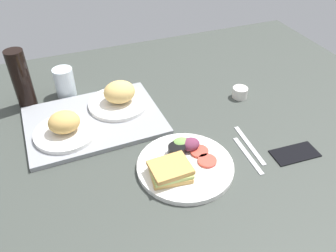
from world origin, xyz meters
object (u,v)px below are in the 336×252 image
soda_bottle (21,80)px  fork (248,155)px  bread_plate_far (119,97)px  knife (249,145)px  plate_with_salad (183,164)px  drinking_glass (65,82)px  bread_plate_near (65,127)px  espresso_cup (240,93)px  serving_tray (94,120)px  cell_phone (295,153)px

soda_bottle → fork: size_ratio=1.28×
bread_plate_far → fork: bearing=-52.1°
fork → knife: size_ratio=0.89×
plate_with_salad → drinking_glass: drinking_glass is taller
soda_bottle → fork: bearing=-40.7°
soda_bottle → bread_plate_near: bearing=-66.3°
soda_bottle → fork: (60.77, -52.23, -10.63)cm
espresso_cup → soda_bottle: bearing=163.0°
bread_plate_near → knife: size_ratio=1.06×
bread_plate_near → soda_bottle: size_ratio=0.92×
serving_tray → cell_phone: 66.24cm
bread_plate_far → espresso_cup: bread_plate_far is taller
plate_with_salad → cell_phone: 35.24cm
bread_plate_far → knife: 47.92cm
soda_bottle → bread_plate_far: bearing=-24.1°
bread_plate_far → plate_with_salad: 37.36cm
serving_tray → fork: serving_tray is taller
soda_bottle → knife: bearing=-37.1°
bread_plate_near → drinking_glass: 26.24cm
fork → plate_with_salad: bearing=86.0°
fork → drinking_glass: bearing=43.3°
plate_with_salad → knife: 23.76cm
plate_with_salad → cell_phone: size_ratio=1.97×
soda_bottle → cell_phone: (74.63, -56.78, -10.48)cm
serving_tray → plate_with_salad: bearing=-57.5°
drinking_glass → bread_plate_near: bearing=-97.9°
espresso_cup → fork: 32.58cm
bread_plate_near → soda_bottle: soda_bottle is taller
drinking_glass → fork: size_ratio=0.65×
drinking_glass → espresso_cup: (60.80, -25.07, -3.51)cm
bread_plate_near → soda_bottle: bearing=113.7°
knife → serving_tray: bearing=59.7°
espresso_cup → bread_plate_near: bearing=-179.2°
bread_plate_far → plate_with_salad: size_ratio=0.75×
knife → cell_phone: cell_phone is taller
serving_tray → bread_plate_far: size_ratio=2.11×
drinking_glass → plate_with_salad: bearing=-63.4°
soda_bottle → espresso_cup: size_ratio=3.89×
bread_plate_far → drinking_glass: size_ratio=1.93×
bread_plate_far → espresso_cup: size_ratio=3.80×
soda_bottle → cell_phone: 94.36cm
drinking_glass → bread_plate_far: bearing=-43.7°
bread_plate_near → cell_phone: (64.15, -32.95, -4.00)cm
drinking_glass → cell_phone: (60.53, -58.92, -5.11)cm
plate_with_salad → fork: plate_with_salad is taller
plate_with_salad → knife: plate_with_salad is taller
bread_plate_far → plate_with_salad: bread_plate_far is taller
espresso_cup → cell_phone: size_ratio=0.39×
bread_plate_near → plate_with_salad: bread_plate_near is taller
bread_plate_near → plate_with_salad: 39.50cm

